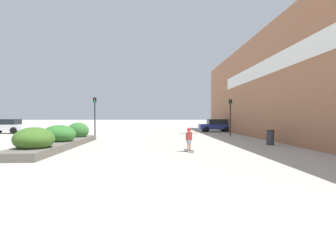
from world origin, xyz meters
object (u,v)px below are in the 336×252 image
(skateboarder, at_px, (189,137))
(car_center_left, at_px, (301,125))
(trash_bin, at_px, (270,138))
(skateboard, at_px, (189,151))
(car_center_right, at_px, (216,125))
(traffic_light_right, at_px, (230,111))
(traffic_light_left, at_px, (95,110))
(car_leftmost, at_px, (6,126))

(skateboarder, bearing_deg, car_center_left, 19.80)
(trash_bin, relative_size, car_center_left, 0.21)
(skateboard, height_order, car_center_right, car_center_right)
(traffic_light_right, bearing_deg, car_center_left, 28.93)
(traffic_light_left, bearing_deg, car_center_left, 12.67)
(trash_bin, height_order, car_leftmost, car_leftmost)
(car_center_right, relative_size, traffic_light_right, 1.12)
(trash_bin, bearing_deg, skateboard, -151.55)
(car_center_right, bearing_deg, skateboard, 163.11)
(car_leftmost, height_order, car_center_right, car_leftmost)
(skateboard, distance_m, car_leftmost, 23.67)
(skateboard, relative_size, car_center_left, 0.17)
(trash_bin, bearing_deg, traffic_light_left, 146.43)
(trash_bin, height_order, car_center_left, car_center_left)
(car_center_left, relative_size, traffic_light_right, 1.35)
(skateboard, height_order, car_leftmost, car_leftmost)
(trash_bin, xyz_separation_m, traffic_light_right, (-0.24, 8.22, 1.86))
(skateboarder, distance_m, car_center_right, 18.65)
(skateboarder, height_order, traffic_light_left, traffic_light_left)
(traffic_light_left, relative_size, traffic_light_right, 1.05)
(car_center_left, bearing_deg, skateboarder, 137.52)
(trash_bin, xyz_separation_m, car_center_left, (9.82, 13.78, 0.33))
(traffic_light_left, height_order, traffic_light_right, traffic_light_left)
(car_center_right, xyz_separation_m, traffic_light_right, (-0.10, -6.62, 1.56))
(skateboarder, xyz_separation_m, traffic_light_left, (-7.47, 11.65, 1.67))
(skateboard, height_order, skateboarder, skateboarder)
(trash_bin, relative_size, car_leftmost, 0.23)
(skateboard, height_order, traffic_light_left, traffic_light_left)
(car_leftmost, height_order, traffic_light_right, traffic_light_right)
(skateboard, xyz_separation_m, traffic_light_left, (-7.47, 11.65, 2.38))
(trash_bin, bearing_deg, traffic_light_right, 91.68)
(traffic_light_left, bearing_deg, car_center_right, 25.67)
(traffic_light_right, bearing_deg, skateboard, -115.32)
(skateboarder, bearing_deg, trash_bin, 0.73)
(skateboard, relative_size, traffic_light_right, 0.23)
(car_center_right, bearing_deg, car_leftmost, 95.57)
(car_center_right, height_order, traffic_light_left, traffic_light_left)
(car_center_left, xyz_separation_m, traffic_light_left, (-22.84, -5.14, 1.64))
(skateboarder, distance_m, trash_bin, 6.32)
(traffic_light_left, distance_m, traffic_light_right, 12.79)
(car_center_right, distance_m, traffic_light_right, 6.80)
(skateboarder, xyz_separation_m, traffic_light_right, (5.31, 11.23, 1.56))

